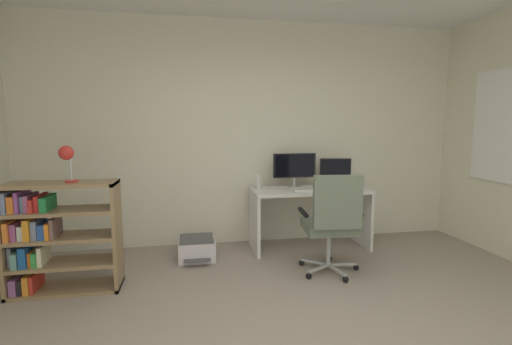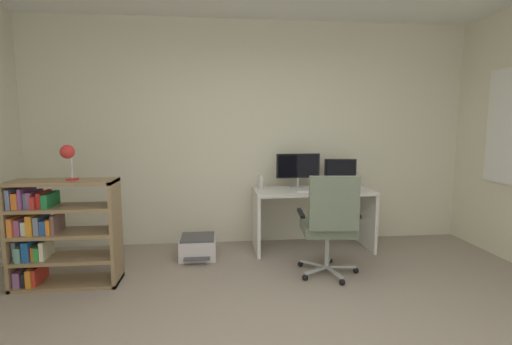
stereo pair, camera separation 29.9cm
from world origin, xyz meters
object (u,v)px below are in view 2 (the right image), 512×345
Objects in this scene: monitor_main at (298,167)px; desk at (313,206)px; desktop_speaker at (261,182)px; bookshelf at (54,232)px; office_chair at (330,221)px; computer_mouse at (330,189)px; monitor_secondary at (340,171)px; keyboard at (310,190)px; desk_lamp at (68,154)px; printer at (198,247)px.

desk is at bearing -44.87° from monitor_main.
desktop_speaker reaches higher than desk.
bookshelf reaches higher than desk.
monitor_main is at bearing 95.54° from office_chair.
monitor_main reaches higher than computer_mouse.
monitor_secondary is at bearing 21.60° from desk.
bookshelf is at bearing -160.26° from monitor_main.
bookshelf is at bearing -164.70° from keyboard.
desk_lamp is at bearing -163.77° from keyboard.
desktop_speaker is at bearing -174.18° from monitor_main.
computer_mouse is 0.10× the size of bookshelf.
office_chair is 2.15× the size of printer.
computer_mouse is 0.10× the size of office_chair.
bookshelf is 3.07× the size of desk_lamp.
desktop_speaker is (-0.55, 0.22, 0.07)m from keyboard.
desk is at bearing 16.74° from desk_lamp.
keyboard is at bearing -21.20° from desktop_speaker.
desk is 0.86m from office_chair.
printer is (-1.37, -0.15, -0.42)m from desk.
printer is (-1.55, -0.05, -0.63)m from computer_mouse.
desk is 14.04× the size of computer_mouse.
desk_lamp is (-2.34, -0.90, 0.25)m from monitor_main.
printer is at bearing -170.29° from monitor_secondary.
monitor_main is at bearing 13.83° from printer.
monitor_secondary reaches higher than bookshelf.
office_chair reaches higher than desktop_speaker.
office_chair is at bearing -28.32° from printer.
monitor_main is 1.59× the size of keyboard.
computer_mouse is at bearing -129.51° from monitor_secondary.
monitor_secondary is 1.16m from office_chair.
office_chair is 2.53m from desk_lamp.
office_chair reaches higher than printer.
monitor_main is at bearing -179.98° from monitor_secondary.
printer is at bearing -166.17° from monitor_main.
desk_lamp is (-2.67, -0.65, 0.49)m from computer_mouse.
computer_mouse is at bearing -28.23° from desk.
monitor_secondary is at bearing 66.60° from office_chair.
monitor_main is 1.10m from office_chair.
office_chair is (-0.05, -0.86, 0.03)m from desk.
printer is (-1.75, -0.30, -0.82)m from monitor_secondary.
computer_mouse is 2.79m from desk_lamp.
keyboard is 1.45m from printer.
desk is at bearing -9.54° from desktop_speaker.
monitor_secondary is 1.96m from printer.
desk_lamp is (-2.88, -0.90, 0.30)m from monitor_secondary.
bookshelf is at bearing -164.28° from desk.
desk is 4.32× the size of desk_lamp.
desk is 0.58m from monitor_secondary.
desk_lamp is at bearing -158.95° from monitor_main.
monitor_main is 3.17× the size of desktop_speaker.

